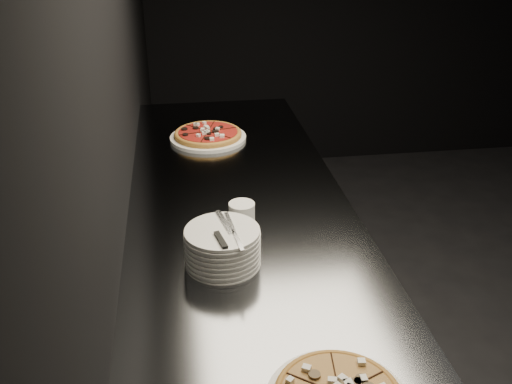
{
  "coord_description": "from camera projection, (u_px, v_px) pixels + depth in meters",
  "views": [
    {
      "loc": [
        -2.32,
        -1.59,
        1.82
      ],
      "look_at": [
        -2.08,
        0.06,
        0.98
      ],
      "focal_mm": 40.0,
      "sensor_mm": 36.0,
      "label": 1
    }
  ],
  "objects": [
    {
      "name": "wall_left",
      "position": [
        109.0,
        75.0,
        1.57
      ],
      "size": [
        0.02,
        5.0,
        2.8
      ],
      "primitive_type": "cube",
      "color": "black",
      "rests_on": "floor"
    },
    {
      "name": "counter",
      "position": [
        244.0,
        329.0,
        2.04
      ],
      "size": [
        0.74,
        2.44,
        0.92
      ],
      "color": "#575A5E",
      "rests_on": "floor"
    },
    {
      "name": "pizza_tomato",
      "position": [
        208.0,
        135.0,
        2.44
      ],
      "size": [
        0.35,
        0.35,
        0.04
      ],
      "rotation": [
        0.0,
        0.0,
        0.23
      ],
      "color": "white",
      "rests_on": "counter"
    },
    {
      "name": "plate_stack",
      "position": [
        223.0,
        247.0,
        1.58
      ],
      "size": [
        0.21,
        0.21,
        0.11
      ],
      "color": "white",
      "rests_on": "counter"
    },
    {
      "name": "cutlery",
      "position": [
        226.0,
        232.0,
        1.54
      ],
      "size": [
        0.07,
        0.22,
        0.01
      ],
      "rotation": [
        0.0,
        0.0,
        0.21
      ],
      "color": "#B6B8BD",
      "rests_on": "plate_stack"
    },
    {
      "name": "ramekin",
      "position": [
        242.0,
        213.0,
        1.78
      ],
      "size": [
        0.08,
        0.08,
        0.07
      ],
      "color": "white",
      "rests_on": "counter"
    }
  ]
}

